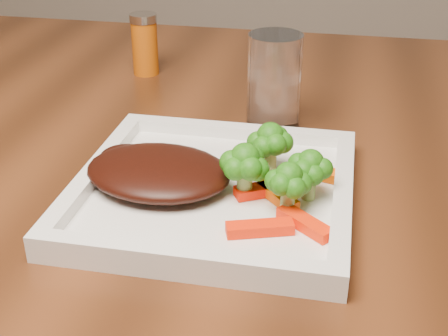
% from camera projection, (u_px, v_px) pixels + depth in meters
% --- Properties ---
extents(dining_table, '(1.60, 0.90, 0.75)m').
position_uv_depth(dining_table, '(106.00, 332.00, 0.99)').
color(dining_table, '#542913').
rests_on(dining_table, floor).
extents(plate, '(0.27, 0.27, 0.01)m').
position_uv_depth(plate, '(214.00, 194.00, 0.62)').
color(plate, white).
rests_on(plate, dining_table).
extents(steak, '(0.16, 0.13, 0.03)m').
position_uv_depth(steak, '(158.00, 172.00, 0.62)').
color(steak, black).
rests_on(steak, plate).
extents(broccoli_0, '(0.06, 0.06, 0.07)m').
position_uv_depth(broccoli_0, '(270.00, 143.00, 0.64)').
color(broccoli_0, '#126811').
rests_on(broccoli_0, plate).
extents(broccoli_1, '(0.06, 0.06, 0.06)m').
position_uv_depth(broccoli_1, '(310.00, 169.00, 0.59)').
color(broccoli_1, '#2C6310').
rests_on(broccoli_1, plate).
extents(broccoli_2, '(0.06, 0.06, 0.06)m').
position_uv_depth(broccoli_2, '(288.00, 185.00, 0.57)').
color(broccoli_2, '#2A6310').
rests_on(broccoli_2, plate).
extents(broccoli_3, '(0.07, 0.07, 0.06)m').
position_uv_depth(broccoli_3, '(245.00, 169.00, 0.59)').
color(broccoli_3, '#297513').
rests_on(broccoli_3, plate).
extents(carrot_0, '(0.06, 0.03, 0.01)m').
position_uv_depth(carrot_0, '(260.00, 228.00, 0.55)').
color(carrot_0, '#FF2304').
rests_on(carrot_0, plate).
extents(carrot_1, '(0.06, 0.05, 0.01)m').
position_uv_depth(carrot_1, '(305.00, 223.00, 0.56)').
color(carrot_1, '#FF2804').
rests_on(carrot_1, plate).
extents(carrot_3, '(0.06, 0.03, 0.01)m').
position_uv_depth(carrot_3, '(318.00, 173.00, 0.64)').
color(carrot_3, '#DF5403').
rests_on(carrot_3, plate).
extents(carrot_5, '(0.05, 0.05, 0.01)m').
position_uv_depth(carrot_5, '(277.00, 196.00, 0.60)').
color(carrot_5, '#FC5F04').
rests_on(carrot_5, plate).
extents(carrot_6, '(0.06, 0.04, 0.01)m').
position_uv_depth(carrot_6, '(266.00, 189.00, 0.61)').
color(carrot_6, '#FD1E04').
rests_on(carrot_6, plate).
extents(spice_shaker, '(0.05, 0.05, 0.09)m').
position_uv_depth(spice_shaker, '(145.00, 44.00, 0.94)').
color(spice_shaker, '#B34F09').
rests_on(spice_shaker, dining_table).
extents(drinking_glass, '(0.08, 0.08, 0.12)m').
position_uv_depth(drinking_glass, '(274.00, 83.00, 0.75)').
color(drinking_glass, white).
rests_on(drinking_glass, dining_table).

